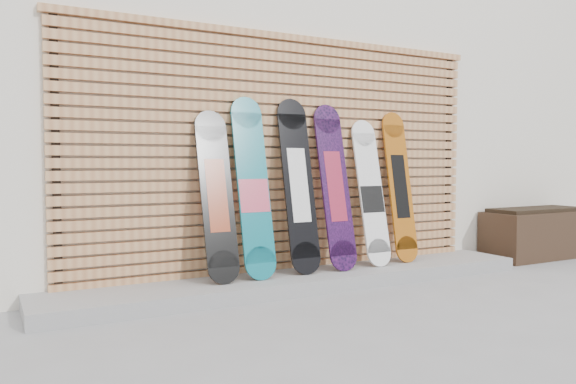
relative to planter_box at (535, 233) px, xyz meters
name	(u,v)px	position (x,y,z in m)	size (l,w,h in m)	color
ground	(363,301)	(-2.98, -0.71, -0.29)	(80.00, 80.00, 0.00)	gray
building	(243,113)	(-2.48, 2.79, 1.51)	(12.00, 5.00, 3.60)	silver
concrete_step	(304,280)	(-3.13, -0.03, -0.23)	(4.60, 0.70, 0.12)	gray
slat_wall	(289,152)	(-3.13, 0.27, 0.92)	(4.26, 0.08, 2.29)	#C08050
planter_box	(535,233)	(0.00, 0.00, 0.00)	(1.30, 0.54, 0.59)	#2F1F15
snowboard_0	(217,195)	(-3.93, 0.05, 0.55)	(0.28, 0.37, 1.44)	black
snowboard_1	(253,188)	(-3.60, 0.05, 0.61)	(0.29, 0.37, 1.57)	#0D6E7D
snowboard_2	(298,185)	(-3.14, 0.06, 0.62)	(0.29, 0.35, 1.58)	black
snowboard_3	(335,186)	(-2.76, 0.05, 0.60)	(0.29, 0.38, 1.55)	black
snowboard_4	(371,193)	(-2.33, 0.06, 0.53)	(0.27, 0.35, 1.42)	white
snowboard_5	(400,186)	(-1.95, 0.09, 0.58)	(0.27, 0.31, 1.51)	#AA5912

